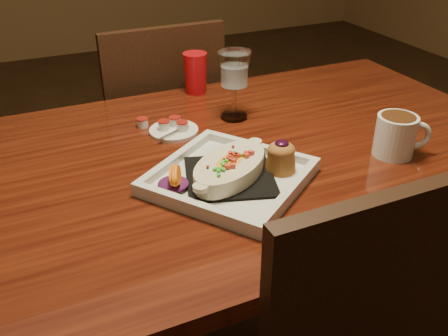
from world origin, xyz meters
name	(u,v)px	position (x,y,z in m)	size (l,w,h in m)	color
table	(234,186)	(0.00, 0.00, 0.65)	(1.50, 0.90, 0.75)	#5F200D
chair_far	(159,136)	(0.00, 0.63, 0.51)	(0.42, 0.42, 0.93)	black
plate	(234,171)	(-0.06, -0.12, 0.78)	(0.41, 0.41, 0.08)	silver
coffee_mug	(397,134)	(0.34, -0.17, 0.80)	(0.13, 0.09, 0.10)	silver
goblet	(234,73)	(0.08, 0.18, 0.88)	(0.09, 0.09, 0.18)	silver
saucer	(174,129)	(-0.10, 0.16, 0.76)	(0.13, 0.13, 0.09)	silver
creamer_loose	(143,122)	(-0.16, 0.23, 0.76)	(0.03, 0.03, 0.02)	silver
red_tumbler	(195,73)	(0.06, 0.40, 0.81)	(0.07, 0.07, 0.12)	#B60D14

